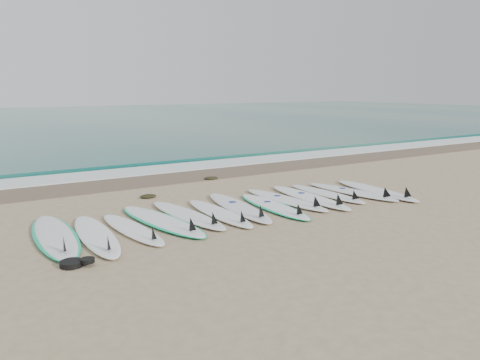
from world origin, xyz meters
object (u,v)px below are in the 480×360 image
surfboard_0 (55,236)px  surfboard_12 (377,190)px  surfboard_6 (240,207)px  leash_coil (75,263)px

surfboard_0 → surfboard_12: size_ratio=1.03×
surfboard_6 → surfboard_0: bearing=-173.9°
surfboard_0 → surfboard_12: (7.27, -0.39, 0.01)m
surfboard_0 → leash_coil: surfboard_0 is taller
surfboard_12 → leash_coil: 7.35m
surfboard_0 → surfboard_6: surfboard_0 is taller
surfboard_0 → surfboard_12: 7.28m
leash_coil → surfboard_12: bearing=8.2°
surfboard_6 → leash_coil: 3.87m
surfboard_0 → leash_coil: 1.43m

